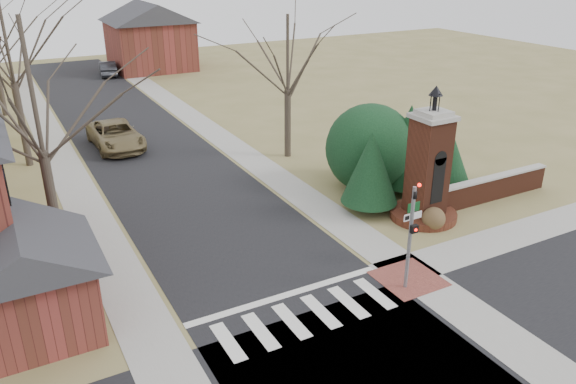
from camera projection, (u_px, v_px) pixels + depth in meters
ground at (318, 329)px, 19.25m from camera, size 120.00×120.00×0.00m
main_street at (145, 147)px, 36.99m from camera, size 8.00×70.00×0.01m
cross_street at (370, 383)px, 16.82m from camera, size 120.00×8.00×0.01m
crosswalk_zone at (306, 316)px, 19.89m from camera, size 8.00×2.20×0.02m
stop_bar at (286, 295)px, 21.10m from camera, size 8.00×0.35×0.02m
sidewalk_right_main at (218, 136)px, 39.27m from camera, size 2.00×60.00×0.02m
sidewalk_left at (61, 160)px, 34.71m from camera, size 2.00×60.00×0.02m
curb_apron at (409, 279)px, 22.15m from camera, size 2.40×2.40×0.02m
traffic_signal_pole at (411, 228)px, 20.57m from camera, size 0.28×0.41×4.50m
sign_post at (412, 221)px, 22.53m from camera, size 0.90×0.07×2.75m
brick_gate_monument at (427, 176)px, 26.36m from camera, size 3.20×3.20×6.47m
brick_garden_wall at (491, 188)px, 28.94m from camera, size 7.50×0.50×1.30m
garage_left at (24, 274)px, 18.25m from camera, size 4.80×4.80×4.29m
house_distant_right at (149, 35)px, 60.03m from camera, size 8.80×8.80×7.30m
evergreen_near at (371, 167)px, 27.14m from camera, size 2.80×2.80×4.10m
evergreen_mid at (409, 144)px, 29.44m from camera, size 3.40×3.40×4.70m
evergreen_far at (449, 156)px, 29.78m from camera, size 2.40×2.40×3.30m
evergreen_mass at (370, 145)px, 29.91m from camera, size 4.80×4.80×4.80m
bare_tree_0 at (29, 77)px, 20.39m from camera, size 8.05×8.05×11.15m
bare_tree_1 at (3, 28)px, 30.75m from camera, size 8.40×8.40×11.64m
bare_tree_3 at (288, 48)px, 32.79m from camera, size 7.00×7.00×9.70m
pickup_truck at (116, 135)px, 36.61m from camera, size 2.94×6.13×1.69m
distant_car at (108, 68)px, 57.87m from camera, size 2.20×4.71×1.49m
dry_shrub_left at (434, 219)px, 25.92m from camera, size 1.08×1.08×1.08m
dry_shrub_right at (434, 212)px, 26.87m from camera, size 0.84×0.84×0.84m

